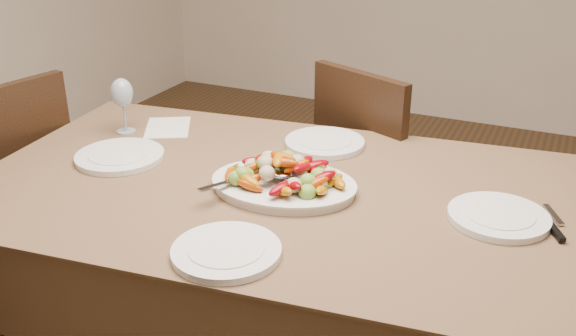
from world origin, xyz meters
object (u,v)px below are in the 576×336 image
Objects in this scene: chair_far at (388,180)px; plate_near at (226,252)px; plate_right at (498,217)px; dining_table at (288,297)px; plate_far at (325,143)px; serving_platter at (284,187)px; plate_left at (120,156)px; wine_glass at (123,104)px.

chair_far reaches higher than plate_near.
plate_right is at bearing 38.74° from plate_near.
dining_table is 0.52m from plate_far.
serving_platter reaches higher than dining_table.
wine_glass reaches higher than plate_left.
plate_far is at bearing 93.53° from plate_near.
dining_table is at bearing 3.69° from plate_left.
dining_table is at bearing 106.98° from chair_far.
plate_near is at bearing -86.98° from dining_table.
serving_platter is at bearing -101.06° from dining_table.
plate_right is 1.26× the size of wine_glass.
plate_right is (1.14, 0.09, 0.00)m from plate_left.
chair_far is at bearing 124.88° from plate_right.
serving_platter is 0.58m from plate_right.
plate_right is at bearing -25.42° from plate_far.
serving_platter reaches higher than plate_near.
plate_left is at bearing -145.17° from plate_far.
dining_table is 1.94× the size of chair_far.
plate_far is at bearing 14.82° from wine_glass.
dining_table is at bearing -13.10° from wine_glass.
wine_glass is at bearing 166.90° from dining_table.
plate_near is (0.02, -0.39, 0.39)m from dining_table.
plate_right is 0.71m from plate_near.
plate_near is at bearing 110.17° from chair_far.
chair_far is at bearing 50.59° from plate_left.
plate_far is (-0.60, 0.28, 0.00)m from plate_right.
chair_far reaches higher than dining_table.
plate_left is at bearing -175.33° from plate_right.
plate_far is at bearing 98.65° from chair_far.
wine_glass is at bearing -165.18° from plate_far.
wine_glass is at bearing 165.22° from serving_platter.
dining_table is at bearing 78.94° from serving_platter.
plate_right is 1.00× the size of plate_near.
serving_platter is 0.37m from plate_near.
serving_platter is at bearing 93.82° from plate_near.
serving_platter is 1.98× the size of wine_glass.
serving_platter is 1.54× the size of plate_far.
plate_right is (0.58, 0.08, -0.00)m from serving_platter.
plate_far is (-0.02, 0.34, 0.39)m from dining_table.
plate_left is at bearing -56.62° from wine_glass.
wine_glass reaches higher than plate_far.
wine_glass is (-0.13, 0.20, 0.09)m from plate_left.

